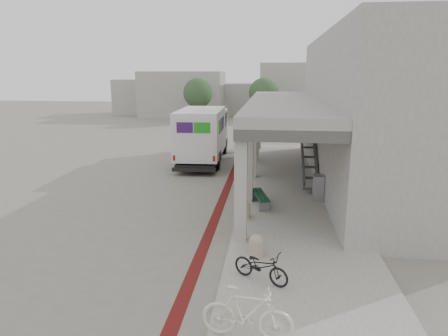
# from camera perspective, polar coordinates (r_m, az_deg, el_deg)

# --- Properties ---
(ground) EXTENTS (120.00, 120.00, 0.00)m
(ground) POSITION_cam_1_polar(r_m,az_deg,el_deg) (16.36, -4.08, -5.34)
(ground) COLOR slate
(ground) RESTS_ON ground
(bike_lane_stripe) EXTENTS (0.35, 40.00, 0.01)m
(bike_lane_stripe) POSITION_cam_1_polar(r_m,az_deg,el_deg) (18.10, 0.22, -3.45)
(bike_lane_stripe) COLOR #571311
(bike_lane_stripe) RESTS_ON ground
(sidewalk) EXTENTS (4.40, 28.00, 0.12)m
(sidewalk) POSITION_cam_1_polar(r_m,az_deg,el_deg) (16.10, 10.11, -5.61)
(sidewalk) COLOR gray
(sidewalk) RESTS_ON ground
(transit_building) EXTENTS (7.60, 17.00, 7.00)m
(transit_building) POSITION_cam_1_polar(r_m,az_deg,el_deg) (20.17, 17.93, 7.49)
(transit_building) COLOR gray
(transit_building) RESTS_ON ground
(distant_backdrop) EXTENTS (28.00, 10.00, 6.50)m
(distant_backdrop) POSITION_cam_1_polar(r_m,az_deg,el_deg) (51.49, 0.29, 10.50)
(distant_backdrop) COLOR #97958F
(distant_backdrop) RESTS_ON ground
(tree_left) EXTENTS (3.20, 3.20, 4.80)m
(tree_left) POSITION_cam_1_polar(r_m,az_deg,el_deg) (43.99, -3.74, 10.62)
(tree_left) COLOR #38281C
(tree_left) RESTS_ON ground
(tree_mid) EXTENTS (3.20, 3.20, 4.80)m
(tree_mid) POSITION_cam_1_polar(r_m,az_deg,el_deg) (45.27, 5.64, 10.66)
(tree_mid) COLOR #38281C
(tree_mid) RESTS_ON ground
(tree_right) EXTENTS (3.20, 3.20, 4.80)m
(tree_right) POSITION_cam_1_polar(r_m,az_deg,el_deg) (44.82, 16.05, 10.19)
(tree_right) COLOR #38281C
(tree_right) RESTS_ON ground
(fedex_truck) EXTENTS (2.61, 7.67, 3.24)m
(fedex_truck) POSITION_cam_1_polar(r_m,az_deg,el_deg) (24.10, -3.00, 4.95)
(fedex_truck) COLOR black
(fedex_truck) RESTS_ON ground
(bench) EXTENTS (0.82, 1.94, 0.44)m
(bench) POSITION_cam_1_polar(r_m,az_deg,el_deg) (15.97, 5.21, -4.18)
(bench) COLOR slate
(bench) RESTS_ON sidewalk
(bollard_near) EXTENTS (0.44, 0.44, 0.65)m
(bollard_near) POSITION_cam_1_polar(r_m,az_deg,el_deg) (11.67, 4.68, -10.90)
(bollard_near) COLOR tan
(bollard_near) RESTS_ON sidewalk
(bollard_far) EXTENTS (0.41, 0.41, 0.61)m
(bollard_far) POSITION_cam_1_polar(r_m,az_deg,el_deg) (14.58, 2.98, -5.91)
(bollard_far) COLOR tan
(bollard_far) RESTS_ON sidewalk
(utility_cabinet) EXTENTS (0.57, 0.70, 1.05)m
(utility_cabinet) POSITION_cam_1_polar(r_m,az_deg,el_deg) (16.94, 13.40, -2.74)
(utility_cabinet) COLOR gray
(utility_cabinet) RESTS_ON sidewalk
(bicycle_black) EXTENTS (1.61, 1.21, 0.81)m
(bicycle_black) POSITION_cam_1_polar(r_m,az_deg,el_deg) (10.33, 5.30, -13.79)
(bicycle_black) COLOR black
(bicycle_black) RESTS_ON sidewalk
(bicycle_cream) EXTENTS (1.90, 0.73, 1.11)m
(bicycle_cream) POSITION_cam_1_polar(r_m,az_deg,el_deg) (8.28, 3.32, -20.01)
(bicycle_cream) COLOR beige
(bicycle_cream) RESTS_ON sidewalk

